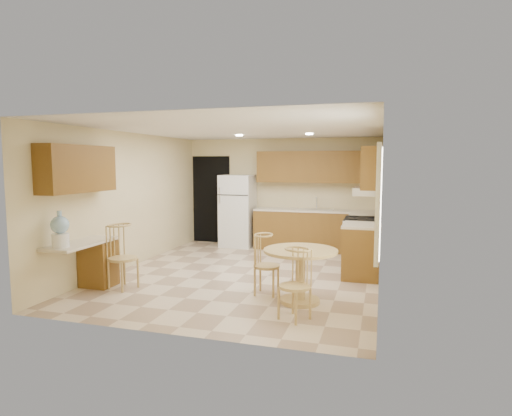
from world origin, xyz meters
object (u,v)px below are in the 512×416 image
(chair_table_a, at_px, (265,260))
(chair_desk, at_px, (119,251))
(stove, at_px, (362,242))
(dining_table, at_px, (300,268))
(refrigerator, at_px, (238,211))
(chair_table_b, at_px, (293,279))
(water_crock, at_px, (60,231))

(chair_table_a, height_order, chair_desk, chair_desk)
(stove, height_order, chair_desk, stove)
(stove, height_order, dining_table, stove)
(refrigerator, xyz_separation_m, chair_table_a, (1.61, -3.47, -0.29))
(chair_table_b, distance_m, water_crock, 3.29)
(stove, xyz_separation_m, chair_table_a, (-1.27, -2.25, 0.07))
(stove, xyz_separation_m, chair_table_b, (-0.67, -3.15, 0.07))
(dining_table, relative_size, water_crock, 2.00)
(refrigerator, distance_m, stove, 3.14)
(dining_table, distance_m, chair_desk, 2.77)
(chair_table_a, xyz_separation_m, chair_table_b, (0.60, -0.90, -0.00))
(chair_desk, bearing_deg, dining_table, 109.84)
(chair_table_b, relative_size, water_crock, 1.72)
(stove, xyz_separation_m, dining_table, (-0.72, -2.42, 0.02))
(stove, bearing_deg, dining_table, -106.55)
(refrigerator, distance_m, chair_table_b, 4.91)
(stove, relative_size, chair_table_b, 1.24)
(chair_desk, height_order, water_crock, water_crock)
(refrigerator, relative_size, stove, 1.53)
(stove, relative_size, chair_table_a, 1.23)
(refrigerator, bearing_deg, dining_table, -59.33)
(dining_table, height_order, chair_table_b, chair_table_b)
(stove, bearing_deg, chair_table_b, -101.97)
(dining_table, xyz_separation_m, chair_table_a, (-0.55, 0.17, 0.05))
(stove, distance_m, dining_table, 2.52)
(refrigerator, relative_size, chair_table_b, 1.89)
(chair_table_b, bearing_deg, refrigerator, -34.76)
(stove, bearing_deg, water_crock, -139.94)
(chair_table_a, relative_size, chair_table_b, 1.01)
(refrigerator, height_order, chair_desk, refrigerator)
(chair_table_b, bearing_deg, stove, -73.52)
(water_crock, bearing_deg, chair_desk, 57.07)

